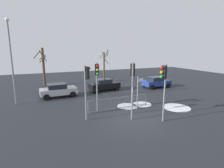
{
  "coord_description": "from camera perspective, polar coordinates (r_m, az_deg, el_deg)",
  "views": [
    {
      "loc": [
        -6.17,
        -10.63,
        5.13
      ],
      "look_at": [
        -0.2,
        3.6,
        2.04
      ],
      "focal_mm": 28.08,
      "sensor_mm": 36.0,
      "label": 1
    }
  ],
  "objects": [
    {
      "name": "car_blue_mid",
      "position": [
        24.39,
        14.23,
        0.66
      ],
      "size": [
        3.86,
        2.05,
        1.47
      ],
      "rotation": [
        0.0,
        0.0,
        0.04
      ],
      "color": "navy",
      "rests_on": "ground"
    },
    {
      "name": "bare_tree_left",
      "position": [
        26.36,
        -21.48,
        5.54
      ],
      "size": [
        1.71,
        1.71,
        5.32
      ],
      "color": "#473828",
      "rests_on": "ground"
    },
    {
      "name": "snow_patch_verge",
      "position": [
        16.9,
        9.75,
        -6.5
      ],
      "size": [
        1.75,
        1.75,
        0.01
      ],
      "primitive_type": "cylinder",
      "color": "white",
      "rests_on": "ground"
    },
    {
      "name": "traffic_light_foreground_left",
      "position": [
        12.55,
        -8.23,
        1.22
      ],
      "size": [
        0.52,
        0.41,
        4.03
      ],
      "rotation": [
        0.0,
        0.0,
        5.18
      ],
      "color": "slate",
      "rests_on": "ground"
    },
    {
      "name": "snow_patch_island",
      "position": [
        16.18,
        4.98,
        -7.18
      ],
      "size": [
        1.83,
        1.83,
        0.01
      ],
      "primitive_type": "cylinder",
      "color": "silver",
      "rests_on": "ground"
    },
    {
      "name": "ground_plane",
      "position": [
        13.32,
        6.95,
        -11.42
      ],
      "size": [
        60.0,
        60.0,
        0.0
      ],
      "primitive_type": "plane",
      "color": "#26282D"
    },
    {
      "name": "car_black_far",
      "position": [
        21.98,
        -2.64,
        -0.15
      ],
      "size": [
        3.95,
        2.25,
        1.47
      ],
      "rotation": [
        0.0,
        0.0,
        0.1
      ],
      "color": "black",
      "rests_on": "ground"
    },
    {
      "name": "snow_patch_kerb",
      "position": [
        16.78,
        20.25,
        -7.18
      ],
      "size": [
        2.4,
        2.4,
        0.01
      ],
      "primitive_type": "cylinder",
      "color": "white",
      "rests_on": "ground"
    },
    {
      "name": "car_silver_near",
      "position": [
        19.85,
        -17.12,
        -1.89
      ],
      "size": [
        3.88,
        2.09,
        1.47
      ],
      "rotation": [
        0.0,
        0.0,
        0.05
      ],
      "color": "#B2B5BA",
      "rests_on": "ground"
    },
    {
      "name": "pedestrian_guard_railing",
      "position": [
        15.2,
        2.32,
        -6.21
      ],
      "size": [
        5.62,
        0.2,
        1.07
      ],
      "rotation": [
        0.0,
        0.0,
        0.02
      ],
      "color": "slate",
      "rests_on": "ground"
    },
    {
      "name": "direction_sign_post",
      "position": [
        15.13,
        8.47,
        -2.24
      ],
      "size": [
        0.74,
        0.33,
        2.87
      ],
      "rotation": [
        0.0,
        0.0,
        0.37
      ],
      "color": "slate",
      "rests_on": "ground"
    },
    {
      "name": "traffic_light_mid_right",
      "position": [
        12.56,
        6.67,
        1.96
      ],
      "size": [
        0.4,
        0.53,
        4.23
      ],
      "rotation": [
        0.0,
        0.0,
        5.83
      ],
      "color": "slate",
      "rests_on": "ground"
    },
    {
      "name": "traffic_light_rear_right",
      "position": [
        14.19,
        -4.89,
        2.56
      ],
      "size": [
        0.35,
        0.56,
        4.07
      ],
      "rotation": [
        0.0,
        0.0,
        2.96
      ],
      "color": "slate",
      "rests_on": "ground"
    },
    {
      "name": "street_lamp",
      "position": [
        18.21,
        -30.07,
        8.43
      ],
      "size": [
        0.36,
        0.36,
        7.8
      ],
      "color": "slate",
      "rests_on": "ground"
    },
    {
      "name": "bare_tree_centre",
      "position": [
        31.52,
        -2.53,
        6.65
      ],
      "size": [
        1.75,
        1.74,
        5.0
      ],
      "color": "#473828",
      "rests_on": "ground"
    },
    {
      "name": "traffic_light_foreground_right",
      "position": [
        12.51,
        16.49,
        1.22
      ],
      "size": [
        0.56,
        0.35,
        4.14
      ],
      "rotation": [
        0.0,
        0.0,
        1.74
      ],
      "color": "slate",
      "rests_on": "ground"
    }
  ]
}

